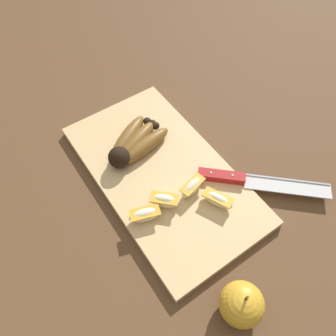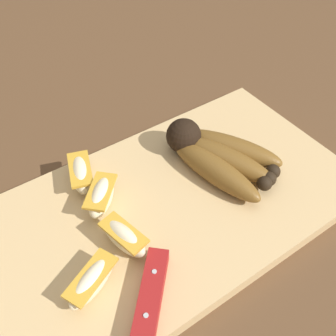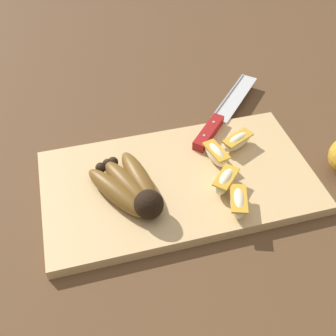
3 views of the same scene
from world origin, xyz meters
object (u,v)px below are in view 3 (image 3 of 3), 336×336
chefs_knife (218,119)px  apple_wedge_extra (225,181)px  apple_wedge_far (216,154)px  banana_bunch (131,188)px  apple_wedge_middle (237,141)px  apple_wedge_near (238,202)px

chefs_knife → apple_wedge_extra: 0.18m
apple_wedge_far → banana_bunch: bearing=14.3°
apple_wedge_extra → apple_wedge_middle: bearing=-122.6°
apple_wedge_near → apple_wedge_far: size_ratio=1.06×
apple_wedge_near → apple_wedge_extra: size_ratio=1.13×
chefs_knife → apple_wedge_near: apple_wedge_near is taller
chefs_knife → banana_bunch: bearing=35.4°
chefs_knife → apple_wedge_extra: (0.05, 0.17, 0.01)m
chefs_knife → apple_wedge_far: (0.04, 0.11, 0.01)m
apple_wedge_near → apple_wedge_far: apple_wedge_far is taller
apple_wedge_near → apple_wedge_far: 0.11m
apple_wedge_middle → apple_wedge_far: 0.06m
chefs_knife → apple_wedge_far: apple_wedge_far is taller
apple_wedge_near → apple_wedge_extra: bearing=-85.4°
banana_bunch → apple_wedge_middle: size_ratio=2.31×
apple_wedge_extra → apple_wedge_far: bearing=-95.6°
banana_bunch → chefs_knife: banana_bunch is taller
apple_wedge_near → apple_wedge_extra: apple_wedge_extra is taller
chefs_knife → apple_wedge_middle: apple_wedge_middle is taller
apple_wedge_near → apple_wedge_middle: apple_wedge_near is taller
banana_bunch → apple_wedge_far: 0.17m
apple_wedge_middle → apple_wedge_extra: 0.11m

